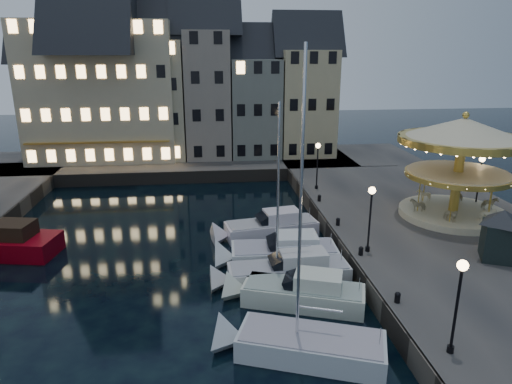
{
  "coord_description": "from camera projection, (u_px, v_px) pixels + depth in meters",
  "views": [
    {
      "loc": [
        -2.53,
        -24.05,
        13.21
      ],
      "look_at": [
        1.0,
        8.0,
        3.2
      ],
      "focal_mm": 32.0,
      "sensor_mm": 36.0,
      "label": 1
    }
  ],
  "objects": [
    {
      "name": "motorboat_e",
      "position": [
        266.0,
        228.0,
        33.7
      ],
      "size": [
        7.88,
        3.45,
        2.15
      ],
      "color": "silver",
      "rests_on": "ground"
    },
    {
      "name": "ground",
      "position": [
        254.0,
        284.0,
        27.01
      ],
      "size": [
        160.0,
        160.0,
        0.0
      ],
      "primitive_type": "plane",
      "color": "black",
      "rests_on": "ground"
    },
    {
      "name": "quaywall_n",
      "position": [
        174.0,
        178.0,
        47.07
      ],
      "size": [
        48.0,
        0.15,
        1.3
      ],
      "primitive_type": "cube",
      "color": "#47423A",
      "rests_on": "ground"
    },
    {
      "name": "streetlamp_b",
      "position": [
        371.0,
        210.0,
        27.52
      ],
      "size": [
        0.44,
        0.44,
        4.17
      ],
      "color": "black",
      "rests_on": "quay_east"
    },
    {
      "name": "motorboat_d",
      "position": [
        278.0,
        253.0,
        29.56
      ],
      "size": [
        7.87,
        2.9,
        2.15
      ],
      "color": "silver",
      "rests_on": "ground"
    },
    {
      "name": "streetlamp_d",
      "position": [
        480.0,
        175.0,
        35.34
      ],
      "size": [
        0.44,
        0.44,
        4.17
      ],
      "color": "black",
      "rests_on": "quay_east"
    },
    {
      "name": "streetlamp_a",
      "position": [
        459.0,
        294.0,
        18.03
      ],
      "size": [
        0.44,
        0.44,
        4.17
      ],
      "color": "black",
      "rests_on": "quay_east"
    },
    {
      "name": "motorboat_c",
      "position": [
        282.0,
        272.0,
        26.93
      ],
      "size": [
        8.22,
        2.41,
        10.91
      ],
      "color": "silver",
      "rests_on": "ground"
    },
    {
      "name": "bollard_b",
      "position": [
        361.0,
        250.0,
        27.7
      ],
      "size": [
        0.3,
        0.3,
        0.57
      ],
      "color": "black",
      "rests_on": "quay_east"
    },
    {
      "name": "streetlamp_c",
      "position": [
        318.0,
        159.0,
        40.33
      ],
      "size": [
        0.44,
        0.44,
        4.17
      ],
      "color": "black",
      "rests_on": "quay_east"
    },
    {
      "name": "townhouse_nb",
      "position": [
        103.0,
        96.0,
        51.57
      ],
      "size": [
        6.16,
        8.0,
        13.8
      ],
      "color": "#7D665E",
      "rests_on": "quay_north"
    },
    {
      "name": "townhouse_ne",
      "position": [
        254.0,
        99.0,
        53.52
      ],
      "size": [
        6.16,
        8.0,
        12.8
      ],
      "color": "slate",
      "rests_on": "quay_north"
    },
    {
      "name": "quaywall_e",
      "position": [
        327.0,
        231.0,
        33.14
      ],
      "size": [
        0.15,
        44.0,
        1.3
      ],
      "primitive_type": "cube",
      "color": "#47423A",
      "rests_on": "ground"
    },
    {
      "name": "carousel",
      "position": [
        461.0,
        149.0,
        32.76
      ],
      "size": [
        8.95,
        8.95,
        7.83
      ],
      "color": "beige",
      "rests_on": "quay_east"
    },
    {
      "name": "quay_north",
      "position": [
        160.0,
        165.0,
        52.56
      ],
      "size": [
        44.0,
        12.0,
        1.3
      ],
      "primitive_type": "cube",
      "color": "#474442",
      "rests_on": "ground"
    },
    {
      "name": "motorboat_b",
      "position": [
        296.0,
        293.0,
        24.71
      ],
      "size": [
        7.5,
        4.36,
        2.15
      ],
      "color": "silver",
      "rests_on": "ground"
    },
    {
      "name": "townhouse_nf",
      "position": [
        305.0,
        94.0,
        54.0
      ],
      "size": [
        6.82,
        8.0,
        13.8
      ],
      "color": "tan",
      "rests_on": "quay_north"
    },
    {
      "name": "townhouse_na",
      "position": [
        53.0,
        101.0,
        51.15
      ],
      "size": [
        5.5,
        8.0,
        12.8
      ],
      "color": "tan",
      "rests_on": "quay_north"
    },
    {
      "name": "bollard_d",
      "position": [
        319.0,
        198.0,
        37.67
      ],
      "size": [
        0.3,
        0.3,
        0.57
      ],
      "color": "black",
      "rests_on": "quay_east"
    },
    {
      "name": "ticket_kiosk",
      "position": [
        502.0,
        226.0,
        26.64
      ],
      "size": [
        3.01,
        3.01,
        3.52
      ],
      "color": "black",
      "rests_on": "quay_east"
    },
    {
      "name": "bollard_a",
      "position": [
        398.0,
        297.0,
        22.48
      ],
      "size": [
        0.3,
        0.3,
        0.57
      ],
      "color": "black",
      "rests_on": "quay_east"
    },
    {
      "name": "hotel_corner",
      "position": [
        102.0,
        83.0,
        51.13
      ],
      "size": [
        17.6,
        9.0,
        16.8
      ],
      "color": "#C7B893",
      "rests_on": "quay_north"
    },
    {
      "name": "townhouse_nc",
      "position": [
        157.0,
        91.0,
        52.05
      ],
      "size": [
        6.82,
        8.0,
        14.8
      ],
      "color": "tan",
      "rests_on": "quay_north"
    },
    {
      "name": "bollard_c",
      "position": [
        338.0,
        221.0,
        32.44
      ],
      "size": [
        0.3,
        0.3,
        0.57
      ],
      "color": "black",
      "rests_on": "quay_east"
    },
    {
      "name": "townhouse_nd",
      "position": [
        207.0,
        86.0,
        52.5
      ],
      "size": [
        5.5,
        8.0,
        15.8
      ],
      "color": "gray",
      "rests_on": "quay_north"
    },
    {
      "name": "quay_east",
      "position": [
        432.0,
        227.0,
        33.97
      ],
      "size": [
        16.0,
        56.0,
        1.3
      ],
      "primitive_type": "cube",
      "color": "#474442",
      "rests_on": "ground"
    },
    {
      "name": "motorboat_a",
      "position": [
        298.0,
        345.0,
        20.54
      ],
      "size": [
        7.57,
        4.76,
        12.68
      ],
      "color": "silver",
      "rests_on": "ground"
    }
  ]
}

